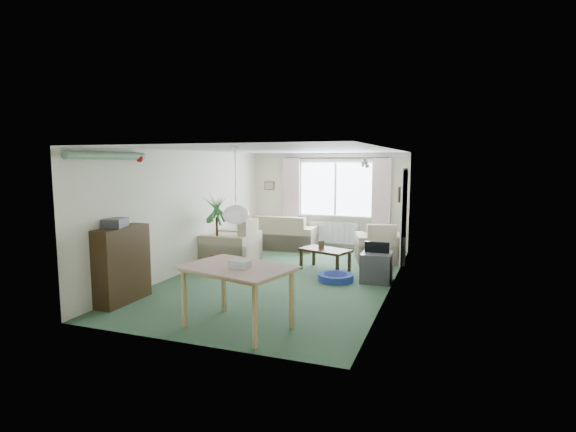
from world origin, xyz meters
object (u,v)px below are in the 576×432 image
(armchair_corner, at_px, (379,242))
(dining_table, at_px, (238,298))
(coffee_table, at_px, (325,260))
(tv_cube, at_px, (377,267))
(sofa, at_px, (283,232))
(bookshelf, at_px, (122,265))
(armchair_left, at_px, (231,241))
(pet_bed, at_px, (336,278))
(houseplant, at_px, (217,231))

(armchair_corner, relative_size, dining_table, 0.75)
(coffee_table, bearing_deg, armchair_corner, 53.81)
(coffee_table, bearing_deg, tv_cube, -23.60)
(sofa, bearing_deg, bookshelf, 78.11)
(armchair_left, relative_size, coffee_table, 1.10)
(tv_cube, xyz_separation_m, pet_bed, (-0.71, -0.24, -0.20))
(armchair_corner, relative_size, bookshelf, 0.82)
(coffee_table, height_order, pet_bed, coffee_table)
(sofa, xyz_separation_m, dining_table, (1.37, -5.32, -0.01))
(houseplant, height_order, dining_table, houseplant)
(coffee_table, bearing_deg, pet_bed, -60.81)
(armchair_corner, height_order, bookshelf, bookshelf)
(houseplant, xyz_separation_m, tv_cube, (3.29, 0.02, -0.50))
(tv_cube, bearing_deg, armchair_left, 171.14)
(sofa, relative_size, armchair_corner, 1.74)
(armchair_left, relative_size, bookshelf, 0.90)
(armchair_corner, xyz_separation_m, houseplant, (-3.07, -1.72, 0.33))
(coffee_table, xyz_separation_m, tv_cube, (1.11, -0.49, 0.05))
(sofa, height_order, dining_table, sofa)
(armchair_corner, relative_size, houseplant, 0.63)
(houseplant, bearing_deg, coffee_table, 13.02)
(coffee_table, distance_m, pet_bed, 0.84)
(houseplant, xyz_separation_m, dining_table, (1.93, -2.94, -0.36))
(sofa, relative_size, bookshelf, 1.42)
(armchair_left, distance_m, tv_cube, 3.24)
(bookshelf, relative_size, dining_table, 0.91)
(sofa, bearing_deg, houseplant, 74.17)
(coffee_table, height_order, houseplant, houseplant)
(armchair_corner, bearing_deg, bookshelf, 35.76)
(armchair_left, relative_size, pet_bed, 1.66)
(sofa, xyz_separation_m, armchair_left, (-0.47, -1.94, 0.06))
(houseplant, relative_size, dining_table, 1.18)
(armchair_corner, bearing_deg, pet_bed, 59.48)
(dining_table, bearing_deg, sofa, 104.48)
(houseplant, bearing_deg, pet_bed, -4.87)
(armchair_left, bearing_deg, coffee_table, 90.06)
(tv_cube, bearing_deg, bookshelf, -145.15)
(sofa, distance_m, armchair_left, 1.99)
(coffee_table, height_order, tv_cube, tv_cube)
(bookshelf, bearing_deg, sofa, 80.94)
(sofa, relative_size, tv_cube, 2.86)
(armchair_corner, xyz_separation_m, armchair_left, (-2.98, -1.27, 0.05))
(armchair_corner, xyz_separation_m, tv_cube, (0.22, -1.70, -0.17))
(armchair_corner, distance_m, dining_table, 4.79)
(armchair_corner, distance_m, bookshelf, 5.42)
(armchair_corner, height_order, houseplant, houseplant)
(dining_table, bearing_deg, armchair_corner, 76.36)
(dining_table, relative_size, pet_bed, 2.01)
(sofa, xyz_separation_m, pet_bed, (2.02, -2.60, -0.36))
(armchair_left, relative_size, houseplant, 0.70)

